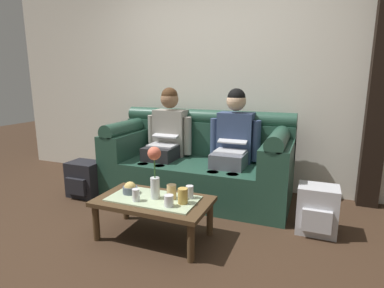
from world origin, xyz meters
name	(u,v)px	position (x,y,z in m)	size (l,w,h in m)	color
ground_plane	(148,243)	(0.00, 0.00, 0.00)	(14.00, 14.00, 0.00)	#382619
back_wall_patterned	(214,68)	(0.00, 1.70, 1.45)	(6.00, 0.12, 2.90)	silver
timber_pillar	(383,65)	(1.77, 1.58, 1.45)	(0.20, 0.20, 2.90)	black
couch	(198,163)	(0.00, 1.17, 0.37)	(2.04, 0.88, 0.96)	#234738
person_left	(167,137)	(-0.40, 1.17, 0.66)	(0.56, 0.67, 1.22)	#232326
person_right	(233,142)	(0.40, 1.17, 0.66)	(0.56, 0.67, 1.22)	#595B66
coffee_table	(153,204)	(0.00, 0.11, 0.30)	(0.95, 0.53, 0.35)	#47331E
flower_vase	(155,169)	(0.02, 0.11, 0.61)	(0.11, 0.11, 0.44)	silver
snack_bowl	(130,189)	(-0.24, 0.13, 0.40)	(0.13, 0.13, 0.10)	#4C5666
cup_near_left	(169,201)	(0.20, 0.00, 0.40)	(0.07, 0.07, 0.09)	silver
cup_near_right	(172,192)	(0.15, 0.15, 0.41)	(0.08, 0.08, 0.12)	#DBB77A
cup_far_center	(183,196)	(0.27, 0.10, 0.42)	(0.08, 0.08, 0.12)	gold
cup_far_left	(136,195)	(-0.10, 0.00, 0.40)	(0.06, 0.06, 0.10)	silver
cup_far_right	(190,192)	(0.28, 0.22, 0.41)	(0.06, 0.06, 0.11)	silver
backpack_left	(85,179)	(-1.19, 0.65, 0.20)	(0.36, 0.32, 0.40)	black
backpack_right	(317,210)	(1.27, 0.71, 0.21)	(0.33, 0.30, 0.42)	#B7B7BC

